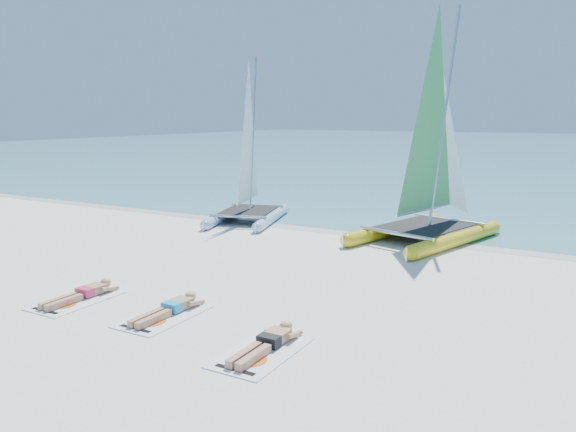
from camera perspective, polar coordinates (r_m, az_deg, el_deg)
name	(u,v)px	position (r m, az deg, el deg)	size (l,w,h in m)	color
ground	(266,272)	(13.83, -2.21, -5.69)	(140.00, 140.00, 0.00)	silver
sea	(538,147)	(74.75, 24.10, 6.42)	(140.00, 115.00, 0.01)	#6EB0B8
wet_sand_strip	(354,232)	(18.61, 6.68, -1.60)	(140.00, 1.40, 0.01)	beige
catamaran_blue	(248,171)	(20.29, -4.04, 4.63)	(3.33, 4.90, 6.11)	silver
catamaran_yellow	(437,164)	(17.82, 14.86, 5.10)	(3.92, 5.90, 7.32)	yellow
towel_a	(76,300)	(12.53, -20.71, -8.02)	(1.00, 1.85, 0.02)	white
sunbather_a	(83,293)	(12.61, -20.07, -7.34)	(0.37, 1.73, 0.26)	tan
towel_b	(164,316)	(11.11, -12.51, -9.92)	(1.00, 1.85, 0.02)	white
sunbather_b	(170,308)	(11.21, -11.87, -9.12)	(0.37, 1.73, 0.26)	tan
towel_c	(261,352)	(9.34, -2.71, -13.66)	(1.00, 1.85, 0.02)	white
sunbather_c	(268,342)	(9.44, -2.08, -12.65)	(0.37, 1.73, 0.26)	tan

